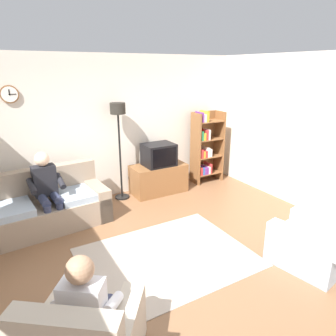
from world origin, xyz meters
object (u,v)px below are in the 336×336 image
Objects in this scene: tv at (159,155)px; person_in_left_armchair at (88,305)px; bookshelf at (205,147)px; person_on_couch at (47,187)px; tv_stand at (159,178)px; couch at (45,208)px; armchair_near_bookshelf at (314,244)px; floor_lamp at (119,125)px.

person_in_left_armchair is at bearing -126.89° from tv.
bookshelf is at bearing 4.45° from tv.
person_on_couch is at bearing -171.03° from bookshelf.
person_on_couch reaches higher than tv_stand.
tv_stand is 0.98× the size of person_in_left_armchair.
couch is 1.24× the size of bookshelf.
tv_stand is 2.27m from person_on_couch.
armchair_near_bookshelf is at bearing -43.95° from person_on_couch.
couch is 1.94× the size of armchair_near_bookshelf.
person_on_couch is 2.63m from person_in_left_armchair.
tv_stand is at bearing -176.71° from bookshelf.
armchair_near_bookshelf is 2.90m from person_in_left_armchair.
bookshelf reaches higher than couch.
couch is 2.32m from tv.
bookshelf is (3.45, 0.43, 0.47)m from couch.
couch is at bearing 88.76° from person_in_left_armchair.
floor_lamp is 1.49× the size of person_on_couch.
tv_stand is at bearing -7.37° from floor_lamp.
tv is (0.00, -0.02, 0.51)m from tv_stand.
armchair_near_bookshelf reaches higher than tv_stand.
person_in_left_armchair reaches higher than tv.
person_on_couch reaches higher than couch.
bookshelf is at bearing -0.87° from floor_lamp.
tv is at bearing 100.62° from armchair_near_bookshelf.
person_in_left_armchair is (-3.51, -3.16, -0.18)m from bookshelf.
person_on_couch is (-3.39, -0.54, -0.09)m from bookshelf.
armchair_near_bookshelf is 0.90× the size of person_in_left_armchair.
person_in_left_armchair is at bearing -126.67° from tv_stand.
tv_stand is 0.59× the size of floor_lamp.
person_in_left_armchair is at bearing -92.49° from person_on_couch.
bookshelf reaches higher than armchair_near_bookshelf.
couch is 3.97m from armchair_near_bookshelf.
person_on_couch reaches higher than person_in_left_armchair.
person_in_left_armchair is at bearing -115.72° from floor_lamp.
armchair_near_bookshelf is (0.58, -3.12, -0.52)m from tv.
floor_lamp reaches higher than person_on_couch.
tv_stand is 3.87m from person_in_left_armchair.
couch is at bearing -171.58° from tv.
person_in_left_armchair is at bearing 179.07° from armchair_near_bookshelf.
person_in_left_armchair is (-0.11, -2.63, -0.09)m from person_on_couch.
couch is at bearing 135.46° from armchair_near_bookshelf.
tv is 0.38× the size of bookshelf.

